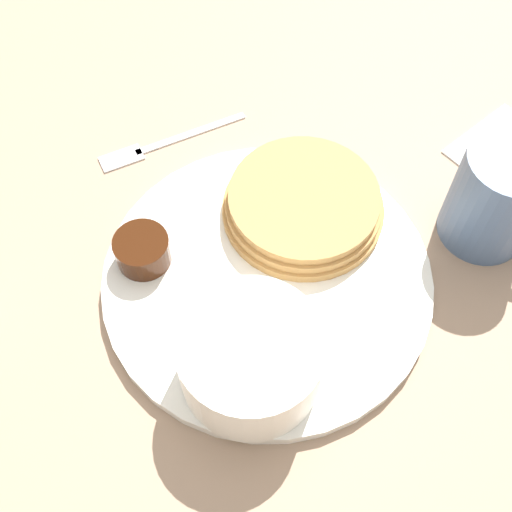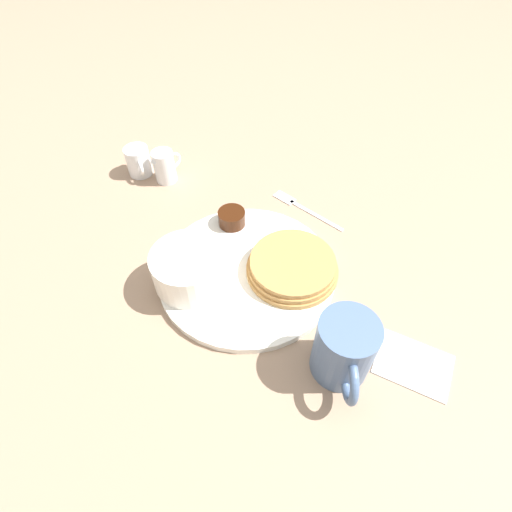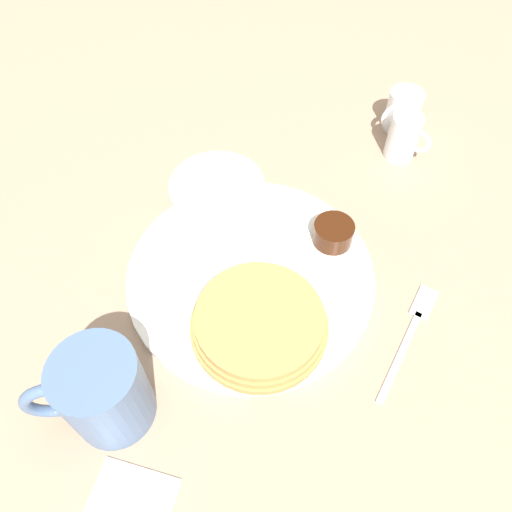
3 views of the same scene
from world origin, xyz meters
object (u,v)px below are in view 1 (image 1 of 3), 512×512
Objects in this scene: plate at (267,278)px; fork at (156,145)px; bowl at (251,357)px; coffee_mug at (500,198)px.

fork is (-0.01, -0.18, -0.00)m from plate.
bowl is (0.07, 0.06, 0.04)m from plate.
bowl is 1.03× the size of coffee_mug.
plate is 1.86× the size of fork.
coffee_mug is at bearing 122.10° from fork.
bowl reaches higher than plate.
fork is at bearing -57.90° from coffee_mug.
plate is 0.20m from coffee_mug.
bowl is 0.72× the size of fork.
coffee_mug is (-0.18, 0.08, 0.04)m from plate.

